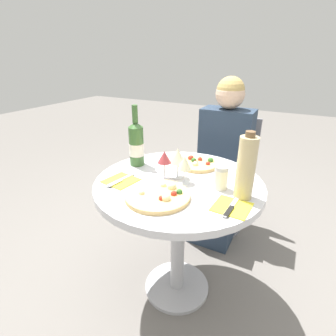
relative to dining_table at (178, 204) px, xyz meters
The scene contains 14 objects.
ground_plane 0.61m from the dining_table, ahead, with size 12.00×12.00×0.00m, color slate.
dining_table is the anchor object (origin of this frame).
chair_behind_diner 0.83m from the dining_table, 87.89° to the left, with size 0.42×0.42×0.90m.
seated_diner 0.67m from the dining_table, 87.44° to the left, with size 0.37×0.42×1.21m.
pizza_large 0.25m from the dining_table, 91.63° to the right, with size 0.30×0.30×0.05m.
pizza_small_far 0.28m from the dining_table, 87.40° to the left, with size 0.24×0.24×0.04m.
wine_bottle 0.42m from the dining_table, 165.32° to the left, with size 0.09×0.09×0.35m.
tall_carafe 0.44m from the dining_table, ahead, with size 0.08×0.08×0.31m.
sugar_shaker 0.29m from the dining_table, ahead, with size 0.07×0.07×0.12m.
wine_glass_front_left 0.27m from the dining_table, behind, with size 0.07×0.07×0.15m.
wine_glass_center 0.26m from the dining_table, 126.15° to the left, with size 0.08×0.08×0.16m.
wine_glass_front_right 0.25m from the dining_table, 12.92° to the right, with size 0.07×0.07×0.14m.
place_setting_left 0.33m from the dining_table, 151.04° to the right, with size 0.17×0.19×0.01m.
place_setting_right 0.36m from the dining_table, 22.49° to the right, with size 0.16×0.19×0.01m.
Camera 1 is at (0.51, -1.09, 1.35)m, focal length 28.00 mm.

